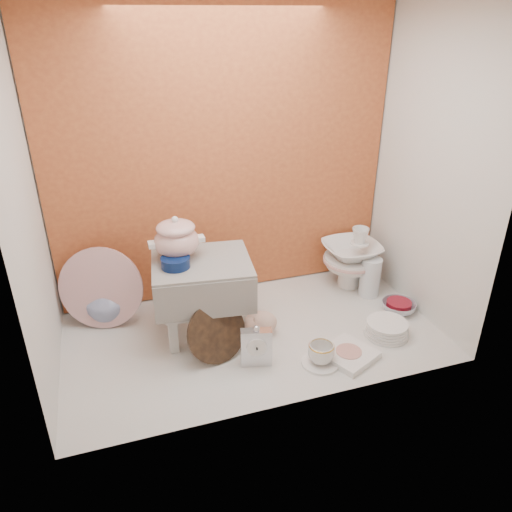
{
  "coord_description": "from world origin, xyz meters",
  "views": [
    {
      "loc": [
        -0.6,
        -1.9,
        1.43
      ],
      "look_at": [
        0.02,
        0.02,
        0.42
      ],
      "focal_mm": 34.45,
      "sensor_mm": 36.0,
      "label": 1
    }
  ],
  "objects_px": {
    "floral_platter": "(101,288)",
    "porcelain_tower": "(351,257)",
    "blue_white_vase": "(107,298)",
    "mantel_clock": "(256,346)",
    "gold_rim_teacup": "(321,353)",
    "soup_tureen": "(176,237)",
    "step_stool": "(203,297)",
    "plush_pig": "(259,323)",
    "crystal_bowl": "(398,307)",
    "dinner_plate_stack": "(387,328)"
  },
  "relations": [
    {
      "from": "floral_platter",
      "to": "porcelain_tower",
      "type": "height_order",
      "value": "floral_platter"
    },
    {
      "from": "blue_white_vase",
      "to": "mantel_clock",
      "type": "bearing_deg",
      "value": -44.03
    },
    {
      "from": "gold_rim_teacup",
      "to": "blue_white_vase",
      "type": "bearing_deg",
      "value": 142.56
    },
    {
      "from": "soup_tureen",
      "to": "porcelain_tower",
      "type": "bearing_deg",
      "value": 7.39
    },
    {
      "from": "step_stool",
      "to": "soup_tureen",
      "type": "height_order",
      "value": "soup_tureen"
    },
    {
      "from": "step_stool",
      "to": "gold_rim_teacup",
      "type": "bearing_deg",
      "value": -35.69
    },
    {
      "from": "mantel_clock",
      "to": "gold_rim_teacup",
      "type": "bearing_deg",
      "value": -4.5
    },
    {
      "from": "floral_platter",
      "to": "blue_white_vase",
      "type": "xyz_separation_m",
      "value": [
        0.02,
        0.04,
        -0.08
      ]
    },
    {
      "from": "step_stool",
      "to": "mantel_clock",
      "type": "relative_size",
      "value": 2.24
    },
    {
      "from": "floral_platter",
      "to": "porcelain_tower",
      "type": "xyz_separation_m",
      "value": [
        1.36,
        -0.04,
        -0.02
      ]
    },
    {
      "from": "soup_tureen",
      "to": "blue_white_vase",
      "type": "relative_size",
      "value": 1.04
    },
    {
      "from": "plush_pig",
      "to": "blue_white_vase",
      "type": "bearing_deg",
      "value": 139.9
    },
    {
      "from": "crystal_bowl",
      "to": "porcelain_tower",
      "type": "relative_size",
      "value": 0.49
    },
    {
      "from": "blue_white_vase",
      "to": "plush_pig",
      "type": "bearing_deg",
      "value": -28.7
    },
    {
      "from": "dinner_plate_stack",
      "to": "gold_rim_teacup",
      "type": "bearing_deg",
      "value": -165.69
    },
    {
      "from": "mantel_clock",
      "to": "porcelain_tower",
      "type": "xyz_separation_m",
      "value": [
        0.73,
        0.51,
        0.08
      ]
    },
    {
      "from": "mantel_clock",
      "to": "porcelain_tower",
      "type": "relative_size",
      "value": 0.56
    },
    {
      "from": "porcelain_tower",
      "to": "dinner_plate_stack",
      "type": "bearing_deg",
      "value": -96.16
    },
    {
      "from": "step_stool",
      "to": "mantel_clock",
      "type": "bearing_deg",
      "value": -55.6
    },
    {
      "from": "step_stool",
      "to": "blue_white_vase",
      "type": "relative_size",
      "value": 1.9
    },
    {
      "from": "step_stool",
      "to": "soup_tureen",
      "type": "bearing_deg",
      "value": 153.57
    },
    {
      "from": "step_stool",
      "to": "gold_rim_teacup",
      "type": "xyz_separation_m",
      "value": [
        0.44,
        -0.41,
        -0.14
      ]
    },
    {
      "from": "soup_tureen",
      "to": "crystal_bowl",
      "type": "distance_m",
      "value": 1.22
    },
    {
      "from": "blue_white_vase",
      "to": "step_stool",
      "type": "bearing_deg",
      "value": -31.35
    },
    {
      "from": "soup_tureen",
      "to": "blue_white_vase",
      "type": "xyz_separation_m",
      "value": [
        -0.35,
        0.21,
        -0.38
      ]
    },
    {
      "from": "blue_white_vase",
      "to": "crystal_bowl",
      "type": "xyz_separation_m",
      "value": [
        1.46,
        -0.41,
        -0.09
      ]
    },
    {
      "from": "step_stool",
      "to": "porcelain_tower",
      "type": "relative_size",
      "value": 1.26
    },
    {
      "from": "soup_tureen",
      "to": "dinner_plate_stack",
      "type": "xyz_separation_m",
      "value": [
        0.94,
        -0.37,
        -0.46
      ]
    },
    {
      "from": "plush_pig",
      "to": "gold_rim_teacup",
      "type": "relative_size",
      "value": 1.9
    },
    {
      "from": "step_stool",
      "to": "blue_white_vase",
      "type": "distance_m",
      "value": 0.53
    },
    {
      "from": "step_stool",
      "to": "porcelain_tower",
      "type": "xyz_separation_m",
      "value": [
        0.89,
        0.19,
        -0.02
      ]
    },
    {
      "from": "step_stool",
      "to": "dinner_plate_stack",
      "type": "height_order",
      "value": "step_stool"
    },
    {
      "from": "soup_tureen",
      "to": "step_stool",
      "type": "bearing_deg",
      "value": -33.49
    },
    {
      "from": "step_stool",
      "to": "porcelain_tower",
      "type": "height_order",
      "value": "step_stool"
    },
    {
      "from": "gold_rim_teacup",
      "to": "porcelain_tower",
      "type": "xyz_separation_m",
      "value": [
        0.45,
        0.6,
        0.12
      ]
    },
    {
      "from": "soup_tureen",
      "to": "mantel_clock",
      "type": "xyz_separation_m",
      "value": [
        0.26,
        -0.38,
        -0.4
      ]
    },
    {
      "from": "plush_pig",
      "to": "porcelain_tower",
      "type": "distance_m",
      "value": 0.72
    },
    {
      "from": "floral_platter",
      "to": "porcelain_tower",
      "type": "relative_size",
      "value": 1.15
    },
    {
      "from": "step_stool",
      "to": "blue_white_vase",
      "type": "bearing_deg",
      "value": 155.7
    },
    {
      "from": "soup_tureen",
      "to": "mantel_clock",
      "type": "height_order",
      "value": "soup_tureen"
    },
    {
      "from": "floral_platter",
      "to": "mantel_clock",
      "type": "height_order",
      "value": "floral_platter"
    },
    {
      "from": "mantel_clock",
      "to": "plush_pig",
      "type": "bearing_deg",
      "value": 81.46
    },
    {
      "from": "floral_platter",
      "to": "dinner_plate_stack",
      "type": "bearing_deg",
      "value": -22.34
    },
    {
      "from": "soup_tureen",
      "to": "blue_white_vase",
      "type": "bearing_deg",
      "value": 149.26
    },
    {
      "from": "plush_pig",
      "to": "gold_rim_teacup",
      "type": "height_order",
      "value": "plush_pig"
    },
    {
      "from": "step_stool",
      "to": "crystal_bowl",
      "type": "xyz_separation_m",
      "value": [
        1.01,
        -0.14,
        -0.17
      ]
    },
    {
      "from": "mantel_clock",
      "to": "soup_tureen",
      "type": "bearing_deg",
      "value": 137.74
    },
    {
      "from": "gold_rim_teacup",
      "to": "mantel_clock",
      "type": "bearing_deg",
      "value": 162.15
    },
    {
      "from": "step_stool",
      "to": "blue_white_vase",
      "type": "height_order",
      "value": "step_stool"
    },
    {
      "from": "gold_rim_teacup",
      "to": "crystal_bowl",
      "type": "distance_m",
      "value": 0.63
    }
  ]
}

